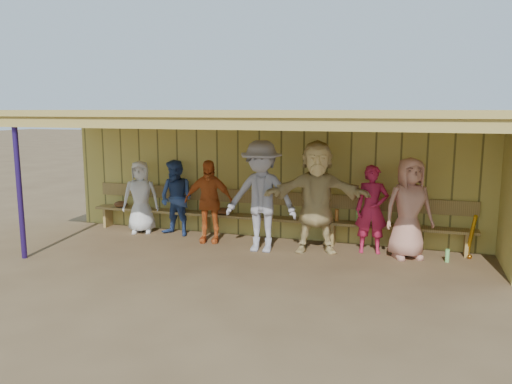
{
  "coord_description": "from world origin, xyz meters",
  "views": [
    {
      "loc": [
        2.69,
        -8.02,
        2.51
      ],
      "look_at": [
        0.0,
        0.35,
        1.05
      ],
      "focal_mm": 35.0,
      "sensor_mm": 36.0,
      "label": 1
    }
  ],
  "objects_px": {
    "player_g": "(372,209)",
    "player_h": "(409,208)",
    "player_c": "(177,198)",
    "player_d": "(208,201)",
    "player_e": "(261,197)",
    "player_f": "(317,197)",
    "player_b": "(141,197)",
    "bench": "(268,212)"
  },
  "relations": [
    {
      "from": "player_c",
      "to": "player_f",
      "type": "relative_size",
      "value": 0.77
    },
    {
      "from": "player_f",
      "to": "bench",
      "type": "xyz_separation_m",
      "value": [
        -1.07,
        0.61,
        -0.47
      ]
    },
    {
      "from": "player_g",
      "to": "bench",
      "type": "xyz_separation_m",
      "value": [
        -2.0,
        0.37,
        -0.25
      ]
    },
    {
      "from": "player_e",
      "to": "player_f",
      "type": "bearing_deg",
      "value": 12.59
    },
    {
      "from": "player_c",
      "to": "player_g",
      "type": "distance_m",
      "value": 3.82
    },
    {
      "from": "bench",
      "to": "player_b",
      "type": "bearing_deg",
      "value": -173.37
    },
    {
      "from": "player_c",
      "to": "player_d",
      "type": "distance_m",
      "value": 0.84
    },
    {
      "from": "player_b",
      "to": "player_c",
      "type": "relative_size",
      "value": 0.98
    },
    {
      "from": "player_d",
      "to": "player_g",
      "type": "bearing_deg",
      "value": -7.07
    },
    {
      "from": "player_d",
      "to": "player_g",
      "type": "height_order",
      "value": "player_d"
    },
    {
      "from": "player_d",
      "to": "player_e",
      "type": "xyz_separation_m",
      "value": [
        1.14,
        -0.29,
        0.2
      ]
    },
    {
      "from": "player_c",
      "to": "player_g",
      "type": "height_order",
      "value": "player_g"
    },
    {
      "from": "player_f",
      "to": "player_g",
      "type": "height_order",
      "value": "player_f"
    },
    {
      "from": "player_b",
      "to": "player_d",
      "type": "xyz_separation_m",
      "value": [
        1.61,
        -0.26,
        0.05
      ]
    },
    {
      "from": "bench",
      "to": "player_g",
      "type": "bearing_deg",
      "value": -10.33
    },
    {
      "from": "player_f",
      "to": "bench",
      "type": "bearing_deg",
      "value": 137.06
    },
    {
      "from": "player_f",
      "to": "player_h",
      "type": "distance_m",
      "value": 1.57
    },
    {
      "from": "player_h",
      "to": "bench",
      "type": "distance_m",
      "value": 2.69
    },
    {
      "from": "player_g",
      "to": "player_c",
      "type": "bearing_deg",
      "value": 171.91
    },
    {
      "from": "player_e",
      "to": "player_g",
      "type": "xyz_separation_m",
      "value": [
        1.88,
        0.49,
        -0.21
      ]
    },
    {
      "from": "player_c",
      "to": "player_g",
      "type": "bearing_deg",
      "value": 10.92
    },
    {
      "from": "player_b",
      "to": "player_g",
      "type": "bearing_deg",
      "value": -23.35
    },
    {
      "from": "player_b",
      "to": "player_f",
      "type": "relative_size",
      "value": 0.75
    },
    {
      "from": "player_e",
      "to": "player_g",
      "type": "height_order",
      "value": "player_e"
    },
    {
      "from": "player_g",
      "to": "player_h",
      "type": "distance_m",
      "value": 0.64
    },
    {
      "from": "player_h",
      "to": "player_c",
      "type": "bearing_deg",
      "value": 152.67
    },
    {
      "from": "player_h",
      "to": "player_f",
      "type": "bearing_deg",
      "value": 159.4
    },
    {
      "from": "player_f",
      "to": "bench",
      "type": "height_order",
      "value": "player_f"
    },
    {
      "from": "player_c",
      "to": "bench",
      "type": "height_order",
      "value": "player_c"
    },
    {
      "from": "player_c",
      "to": "player_f",
      "type": "height_order",
      "value": "player_f"
    },
    {
      "from": "player_h",
      "to": "player_b",
      "type": "bearing_deg",
      "value": 153.05
    },
    {
      "from": "player_g",
      "to": "player_f",
      "type": "bearing_deg",
      "value": -172.57
    },
    {
      "from": "player_f",
      "to": "player_g",
      "type": "relative_size",
      "value": 1.28
    },
    {
      "from": "player_b",
      "to": "player_c",
      "type": "distance_m",
      "value": 0.81
    },
    {
      "from": "player_d",
      "to": "player_e",
      "type": "relative_size",
      "value": 0.8
    },
    {
      "from": "player_f",
      "to": "player_g",
      "type": "bearing_deg",
      "value": 1.42
    },
    {
      "from": "player_h",
      "to": "bench",
      "type": "bearing_deg",
      "value": 144.47
    },
    {
      "from": "player_b",
      "to": "player_e",
      "type": "xyz_separation_m",
      "value": [
        2.75,
        -0.55,
        0.25
      ]
    },
    {
      "from": "player_b",
      "to": "bench",
      "type": "xyz_separation_m",
      "value": [
        2.63,
        0.31,
        -0.22
      ]
    },
    {
      "from": "player_c",
      "to": "player_h",
      "type": "distance_m",
      "value": 4.45
    },
    {
      "from": "player_b",
      "to": "player_d",
      "type": "distance_m",
      "value": 1.64
    },
    {
      "from": "bench",
      "to": "player_c",
      "type": "bearing_deg",
      "value": -170.45
    }
  ]
}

